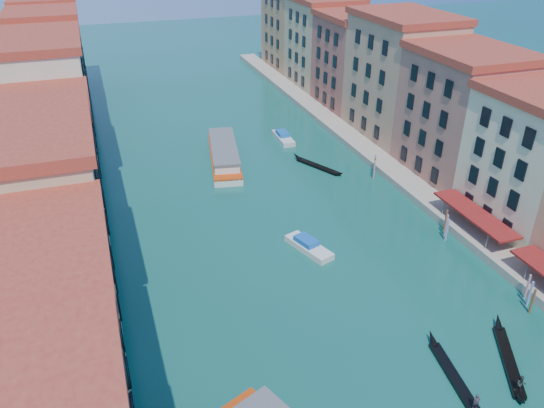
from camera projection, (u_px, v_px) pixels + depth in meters
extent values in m
cube|color=tan|center=(28.00, 373.00, 34.63)|extent=(12.00, 15.00, 17.00)
cube|color=tan|center=(35.00, 236.00, 47.39)|extent=(12.00, 17.00, 19.00)
cube|color=maroon|center=(8.00, 131.00, 42.56)|extent=(12.80, 17.40, 1.00)
cube|color=beige|center=(44.00, 177.00, 60.83)|extent=(12.00, 14.00, 16.50)
cube|color=maroon|center=(27.00, 103.00, 56.60)|extent=(12.80, 14.40, 1.00)
cube|color=beige|center=(45.00, 118.00, 73.23)|extent=(12.00, 18.00, 20.00)
cube|color=maroon|center=(28.00, 40.00, 68.16)|extent=(12.80, 18.40, 1.00)
cube|color=tan|center=(49.00, 92.00, 87.91)|extent=(12.00, 16.00, 17.50)
cube|color=maroon|center=(37.00, 35.00, 83.44)|extent=(12.80, 16.40, 1.00)
cube|color=tan|center=(51.00, 66.00, 100.50)|extent=(12.00, 15.00, 18.50)
cube|color=maroon|center=(40.00, 12.00, 95.79)|extent=(12.80, 15.40, 1.00)
cube|color=tan|center=(52.00, 47.00, 113.63)|extent=(12.00, 17.00, 19.00)
cube|color=beige|center=(538.00, 166.00, 63.54)|extent=(12.00, 14.00, 16.50)
cube|color=#A25E4D|center=(461.00, 119.00, 75.60)|extent=(12.00, 16.00, 18.00)
cube|color=maroon|center=(473.00, 52.00, 71.01)|extent=(12.80, 16.40, 1.00)
cube|color=tan|center=(399.00, 81.00, 89.19)|extent=(12.00, 18.00, 20.00)
cube|color=maroon|center=(407.00, 16.00, 84.12)|extent=(12.80, 18.40, 1.00)
cube|color=#9F5041|center=(354.00, 65.00, 103.45)|extent=(12.00, 15.00, 17.50)
cube|color=maroon|center=(358.00, 15.00, 98.99)|extent=(12.80, 15.40, 1.00)
cube|color=tan|center=(322.00, 46.00, 116.05)|extent=(12.00, 16.00, 18.50)
cube|color=#AB764D|center=(295.00, 30.00, 129.47)|extent=(12.00, 17.00, 19.50)
cube|color=#9D947F|center=(369.00, 152.00, 86.53)|extent=(4.00, 140.00, 1.00)
cylinder|color=#5F5F62|center=(525.00, 275.00, 55.57)|extent=(0.12, 0.12, 3.00)
cube|color=maroon|center=(475.00, 214.00, 63.85)|extent=(3.20, 12.60, 0.25)
cylinder|color=#5F5F62|center=(486.00, 245.00, 60.70)|extent=(0.12, 0.12, 3.00)
cylinder|color=#5F5F62|center=(443.00, 210.00, 67.66)|extent=(0.12, 0.12, 3.00)
cylinder|color=brown|center=(532.00, 302.00, 52.03)|extent=(0.24, 0.24, 3.20)
cylinder|color=brown|center=(530.00, 295.00, 53.03)|extent=(0.24, 0.24, 3.20)
cylinder|color=brown|center=(527.00, 288.00, 54.03)|extent=(0.24, 0.24, 3.20)
cylinder|color=brown|center=(447.00, 231.00, 63.62)|extent=(0.24, 0.24, 3.20)
cylinder|color=brown|center=(446.00, 226.00, 64.62)|extent=(0.24, 0.24, 3.20)
cylinder|color=brown|center=(445.00, 222.00, 65.62)|extent=(0.24, 0.24, 3.20)
cylinder|color=brown|center=(374.00, 171.00, 78.52)|extent=(0.24, 0.24, 3.20)
cylinder|color=brown|center=(374.00, 167.00, 79.52)|extent=(0.24, 0.24, 3.20)
cylinder|color=brown|center=(375.00, 164.00, 80.52)|extent=(0.24, 0.24, 3.20)
cube|color=silver|center=(224.00, 158.00, 84.53)|extent=(7.47, 19.10, 1.12)
cube|color=silver|center=(224.00, 151.00, 83.94)|extent=(6.34, 15.35, 1.49)
cube|color=#5F5F62|center=(224.00, 145.00, 83.52)|extent=(6.70, 15.86, 0.23)
cube|color=#C83C0B|center=(224.00, 155.00, 84.28)|extent=(7.51, 19.11, 0.23)
cube|color=black|center=(454.00, 378.00, 45.03)|extent=(2.25, 8.09, 0.40)
cone|color=black|center=(432.00, 338.00, 48.71)|extent=(1.08, 1.90, 1.50)
imported|color=#372B34|center=(476.00, 402.00, 41.65)|extent=(0.61, 0.45, 1.54)
cube|color=black|center=(509.00, 361.00, 46.72)|extent=(4.88, 7.90, 0.42)
cone|color=black|center=(498.00, 322.00, 50.59)|extent=(1.63, 2.05, 1.57)
cone|color=black|center=(522.00, 401.00, 42.56)|extent=(1.48, 1.77, 1.38)
imported|color=#242A28|center=(521.00, 384.00, 43.18)|extent=(0.98, 0.91, 1.61)
cube|color=black|center=(318.00, 166.00, 82.47)|extent=(4.42, 7.60, 0.40)
cone|color=black|center=(297.00, 156.00, 85.04)|extent=(1.51, 1.96, 1.49)
cone|color=black|center=(340.00, 174.00, 79.61)|extent=(1.37, 1.68, 1.31)
cube|color=silver|center=(309.00, 247.00, 62.24)|extent=(4.09, 6.94, 0.76)
cube|color=#1559B1|center=(306.00, 241.00, 62.24)|extent=(2.52, 3.23, 0.66)
cube|color=silver|center=(283.00, 138.00, 92.32)|extent=(2.38, 6.91, 0.78)
cube|color=#1559B1|center=(282.00, 133.00, 92.40)|extent=(1.86, 2.99, 0.68)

